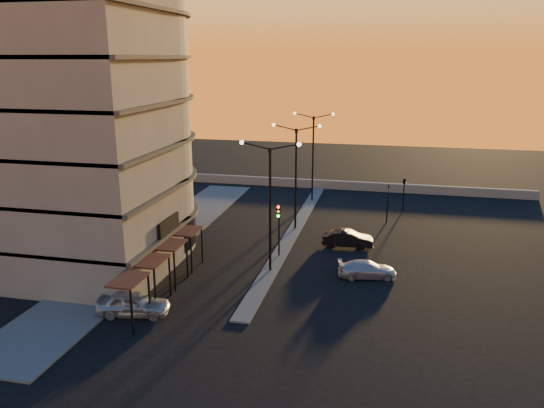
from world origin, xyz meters
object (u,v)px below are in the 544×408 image
Objects in this scene: streetlamp_mid at (296,169)px; car_sedan at (348,239)px; car_hatchback at (133,304)px; car_wagon at (367,269)px; traffic_light_main at (279,222)px.

streetlamp_mid is 7.82m from car_sedan.
streetlamp_mid is at bearing 51.08° from car_sedan.
car_hatchback is at bearing 138.14° from car_sedan.
car_hatchback is at bearing 112.26° from car_wagon.
car_sedan is at bearing 6.26° from car_wagon.
car_wagon is at bearing -18.95° from traffic_light_main.
car_wagon is (13.40, 8.87, -0.14)m from car_hatchback.
streetlamp_mid reaches higher than car_hatchback.
traffic_light_main reaches higher than car_hatchback.
car_hatchback is 1.06× the size of car_wagon.
car_sedan is 6.33m from car_wagon.
car_wagon is (6.90, -9.50, -5.00)m from streetlamp_mid.
streetlamp_mid is 12.76m from car_wagon.
streetlamp_mid reaches higher than car_wagon.
car_wagon is at bearing -54.00° from streetlamp_mid.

